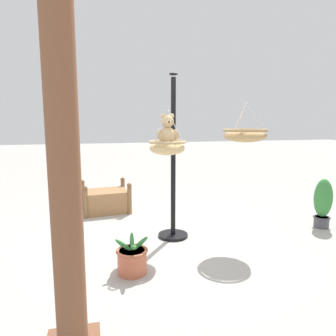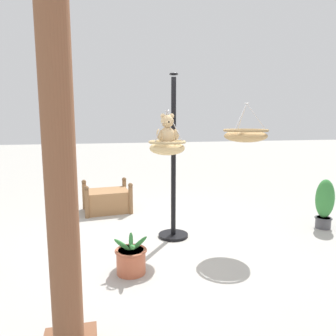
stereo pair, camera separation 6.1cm
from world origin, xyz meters
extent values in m
plane|color=#ADAAA3|center=(0.00, 0.00, 0.00)|extent=(40.00, 40.00, 0.00)
cylinder|color=black|center=(-0.12, -0.20, 1.15)|extent=(0.07, 0.07, 2.31)
cylinder|color=black|center=(-0.12, -0.20, 0.02)|extent=(0.44, 0.44, 0.04)
torus|color=black|center=(-0.12, -0.20, 2.35)|extent=(0.12, 0.12, 0.02)
ellipsoid|color=tan|center=(0.03, 0.05, 1.35)|extent=(0.47, 0.47, 0.18)
torus|color=tan|center=(0.03, 0.05, 1.43)|extent=(0.50, 0.50, 0.04)
ellipsoid|color=silver|center=(0.03, 0.05, 1.37)|extent=(0.42, 0.42, 0.15)
cylinder|color=#B7B7BC|center=(0.13, 0.11, 1.64)|extent=(0.20, 0.12, 0.42)
cylinder|color=#B7B7BC|center=(-0.06, 0.11, 1.64)|extent=(0.20, 0.12, 0.42)
cylinder|color=#B7B7BC|center=(0.03, -0.05, 1.64)|extent=(0.01, 0.23, 0.42)
torus|color=#B7B7BC|center=(0.03, 0.05, 1.84)|extent=(0.06, 0.06, 0.01)
ellipsoid|color=tan|center=(0.03, 0.06, 1.50)|extent=(0.22, 0.19, 0.26)
sphere|color=tan|center=(0.03, 0.06, 1.70)|extent=(0.19, 0.19, 0.17)
ellipsoid|color=#D9B683|center=(0.03, 0.13, 1.69)|extent=(0.08, 0.07, 0.05)
sphere|color=black|center=(0.03, 0.15, 1.69)|extent=(0.02, 0.02, 0.02)
sphere|color=tan|center=(-0.03, 0.06, 1.77)|extent=(0.06, 0.06, 0.06)
sphere|color=tan|center=(0.09, 0.06, 1.77)|extent=(0.06, 0.06, 0.06)
ellipsoid|color=tan|center=(-0.08, 0.09, 1.53)|extent=(0.07, 0.13, 0.17)
ellipsoid|color=tan|center=(0.15, 0.09, 1.53)|extent=(0.07, 0.13, 0.17)
ellipsoid|color=tan|center=(-0.03, 0.16, 1.41)|extent=(0.08, 0.15, 0.08)
ellipsoid|color=tan|center=(0.09, 0.16, 1.41)|extent=(0.08, 0.15, 0.08)
ellipsoid|color=tan|center=(-1.07, 0.13, 1.50)|extent=(0.59, 0.59, 0.17)
torus|color=#97794E|center=(-1.07, 0.13, 1.58)|extent=(0.62, 0.62, 0.04)
cylinder|color=#B7B7BC|center=(-0.95, 0.19, 1.76)|extent=(0.25, 0.15, 0.37)
cylinder|color=#B7B7BC|center=(-1.19, 0.19, 1.76)|extent=(0.25, 0.15, 0.37)
cylinder|color=#B7B7BC|center=(-1.07, -0.01, 1.76)|extent=(0.01, 0.28, 0.37)
torus|color=#B7B7BC|center=(-1.07, 0.13, 1.95)|extent=(0.06, 0.06, 0.01)
cylinder|color=brown|center=(1.19, 1.95, 1.43)|extent=(0.22, 0.22, 2.86)
cube|color=#9E7047|center=(0.80, -1.74, 0.20)|extent=(0.85, 0.68, 0.41)
cube|color=#382819|center=(0.80, -1.74, 0.38)|extent=(0.74, 0.60, 0.06)
cylinder|color=brown|center=(0.37, -1.49, 0.25)|extent=(0.08, 0.08, 0.51)
cylinder|color=brown|center=(1.16, -1.40, 0.25)|extent=(0.08, 0.08, 0.51)
cylinder|color=brown|center=(0.44, -2.09, 0.25)|extent=(0.08, 0.08, 0.51)
cylinder|color=brown|center=(1.22, -2.00, 0.25)|extent=(0.08, 0.08, 0.51)
sphere|color=brown|center=(0.37, -1.49, 0.54)|extent=(0.09, 0.09, 0.09)
sphere|color=brown|center=(1.16, -1.40, 0.54)|extent=(0.09, 0.09, 0.09)
sphere|color=brown|center=(0.44, -2.09, 0.54)|extent=(0.09, 0.09, 0.09)
sphere|color=brown|center=(1.22, -2.00, 0.54)|extent=(0.09, 0.09, 0.09)
cylinder|color=#BC6042|center=(0.62, 0.78, 0.14)|extent=(0.33, 0.33, 0.27)
torus|color=#A9573B|center=(0.62, 0.78, 0.26)|extent=(0.36, 0.36, 0.03)
cylinder|color=#382819|center=(0.62, 0.78, 0.26)|extent=(0.29, 0.29, 0.03)
ellipsoid|color=#38843D|center=(0.71, 0.78, 0.34)|extent=(0.22, 0.06, 0.19)
ellipsoid|color=#38843D|center=(0.61, 0.89, 0.35)|extent=(0.06, 0.24, 0.13)
ellipsoid|color=#38843D|center=(0.52, 0.78, 0.34)|extent=(0.22, 0.06, 0.19)
ellipsoid|color=#38843D|center=(0.60, 0.68, 0.34)|extent=(0.08, 0.23, 0.16)
cylinder|color=#4C4C51|center=(-2.56, -0.02, 0.09)|extent=(0.23, 0.23, 0.18)
torus|color=#444449|center=(-2.56, -0.02, 0.17)|extent=(0.26, 0.26, 0.03)
cylinder|color=#382819|center=(-2.56, -0.02, 0.16)|extent=(0.20, 0.20, 0.03)
ellipsoid|color=#38843D|center=(-2.56, -0.02, 0.49)|extent=(0.28, 0.28, 0.62)
camera|label=1|loc=(1.01, 4.09, 1.71)|focal=33.24mm
camera|label=2|loc=(0.95, 4.11, 1.71)|focal=33.24mm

